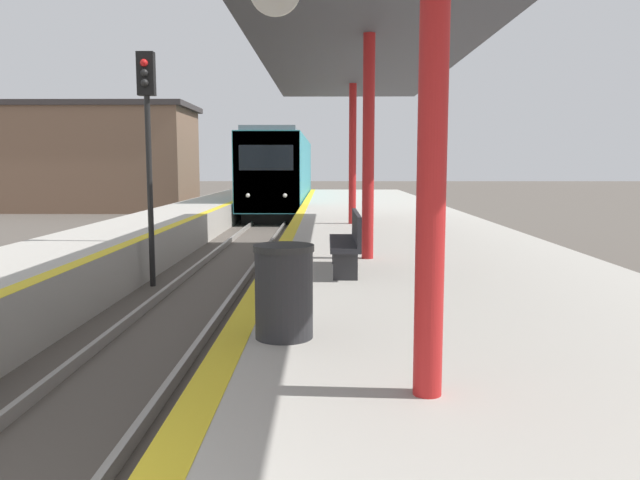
# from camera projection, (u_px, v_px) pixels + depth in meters

# --- Properties ---
(train) EXTENTS (2.87, 17.93, 4.32)m
(train) POSITION_uv_depth(u_px,v_px,m) (281.00, 173.00, 35.08)
(train) COLOR black
(train) RESTS_ON ground
(signal_mid) EXTENTS (0.36, 0.31, 4.98)m
(signal_mid) POSITION_uv_depth(u_px,v_px,m) (148.00, 126.00, 13.19)
(signal_mid) COLOR black
(signal_mid) RESTS_ON ground
(station_canopy) EXTENTS (4.28, 19.77, 4.07)m
(station_canopy) POSITION_uv_depth(u_px,v_px,m) (369.00, 31.00, 10.57)
(station_canopy) COLOR red
(station_canopy) RESTS_ON platform_right
(trash_bin) EXTENTS (0.58, 0.58, 0.90)m
(trash_bin) POSITION_uv_depth(u_px,v_px,m) (284.00, 291.00, 5.93)
(trash_bin) COLOR #262628
(trash_bin) RESTS_ON platform_right
(bench) EXTENTS (0.44, 1.87, 0.92)m
(bench) POSITION_uv_depth(u_px,v_px,m) (348.00, 240.00, 9.63)
(bench) COLOR #28282D
(bench) RESTS_ON platform_right
(station_building) EXTENTS (11.41, 5.98, 6.07)m
(station_building) POSITION_uv_depth(u_px,v_px,m) (95.00, 158.00, 36.01)
(station_building) COLOR brown
(station_building) RESTS_ON ground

